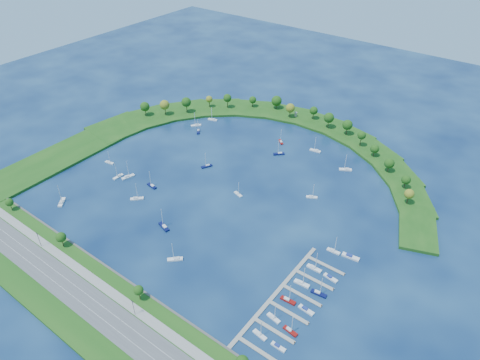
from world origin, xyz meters
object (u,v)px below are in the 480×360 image
Objects in this scene: moored_boat_3 at (312,197)px; moored_boat_17 at (196,125)px; moored_boat_14 at (62,202)px; docked_boat_3 at (290,331)px; moored_boat_7 at (164,226)px; moored_boat_2 at (128,177)px; docked_boat_11 at (350,257)px; moored_boat_6 at (137,198)px; docked_boat_10 at (333,251)px; moored_boat_15 at (152,186)px; moored_boat_8 at (315,150)px; docked_boat_6 at (302,283)px; docked_boat_0 at (260,334)px; docked_boat_5 at (306,310)px; docked_boat_7 at (319,293)px; docked_boat_2 at (274,318)px; docked_boat_4 at (288,300)px; docked_boat_9 at (330,278)px; harbor_tower at (296,114)px; moored_boat_18 at (281,142)px; moored_boat_0 at (213,119)px; moored_boat_10 at (175,259)px; moored_boat_4 at (109,162)px; moored_boat_13 at (238,194)px; moored_boat_16 at (118,176)px; docked_boat_8 at (314,268)px; moored_boat_9 at (207,166)px; moored_boat_5 at (62,202)px; docked_boat_1 at (278,347)px; dock_system at (288,300)px; moored_boat_11 at (346,169)px.

moored_boat_17 reaches higher than moored_boat_3.
moored_boat_14 is 173.31m from docked_boat_3.
moored_boat_2 is at bearing -4.39° from moored_boat_7.
moored_boat_6 is at bearing -171.63° from docked_boat_11.
moored_boat_6 is 132.91m from docked_boat_10.
moored_boat_15 is 91.32m from moored_boat_17.
moored_boat_8 is at bearing 120.94° from docked_boat_10.
docked_boat_6 is at bearing 116.48° from docked_boat_3.
docked_boat_5 is (10.45, 25.79, -0.24)m from docked_boat_0.
moored_boat_15 is 1.01× the size of docked_boat_7.
docked_boat_2 is 13.49m from docked_boat_4.
docked_boat_9 is (10.45, 40.25, -0.27)m from docked_boat_2.
moored_boat_18 is at bearing -74.38° from harbor_tower.
moored_boat_15 is at bearing -72.71° from moored_boat_14.
harbor_tower is 0.38× the size of moored_boat_14.
docked_boat_10 reaches higher than docked_boat_3.
moored_boat_0 is 0.95× the size of moored_boat_10.
moored_boat_2 is at bearing 174.98° from docked_boat_2.
moored_boat_4 is 0.85× the size of moored_boat_10.
moored_boat_16 is at bearing -140.52° from moored_boat_13.
docked_boat_8 is (-0.02, 52.97, 0.04)m from docked_boat_0.
moored_boat_17 reaches higher than moored_boat_9.
moored_boat_18 is at bearing 130.65° from docked_boat_2.
docked_boat_3 is at bearing -128.14° from moored_boat_5.
moored_boat_14 is 179.65m from docked_boat_9.
moored_boat_9 is 1.09× the size of docked_boat_2.
docked_boat_5 is at bearing 125.42° from moored_boat_0.
moored_boat_3 is 1.31× the size of docked_boat_9.
moored_boat_0 reaches higher than docked_boat_11.
docked_boat_0 is 10.47m from docked_boat_1.
docked_boat_1 is 52.27m from docked_boat_9.
dock_system is 8.02× the size of docked_boat_11.
docked_boat_8 reaches higher than docked_boat_5.
moored_boat_0 reaches higher than docked_boat_5.
moored_boat_13 is 87.29m from docked_boat_11.
docked_boat_10 reaches higher than harbor_tower.
moored_boat_17 is 186.24m from docked_boat_11.
harbor_tower is 164.55m from moored_boat_4.
moored_boat_5 reaches higher than moored_boat_10.
moored_boat_9 is 1.64× the size of docked_boat_1.
docked_boat_7 is at bearing -87.26° from moored_boat_3.
moored_boat_5 reaches higher than dock_system.
docked_boat_10 is at bearing 95.41° from docked_boat_0.
moored_boat_15 is 1.11× the size of moored_boat_18.
docked_boat_4 is at bearing 147.70° from moored_boat_10.
moored_boat_3 is 132.63m from moored_boat_17.
moored_boat_11 is 1.04× the size of moored_boat_17.
docked_boat_8 reaches higher than moored_boat_16.
docked_boat_1 is (99.25, -158.39, -0.32)m from moored_boat_18.
moored_boat_11 is (30.62, -10.10, 0.02)m from moored_boat_8.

